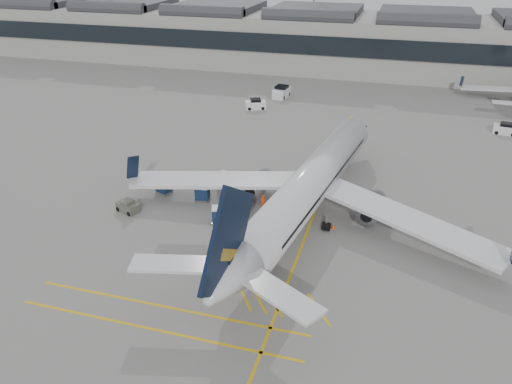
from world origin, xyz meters
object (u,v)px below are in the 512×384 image
(baggage_cart_a, at_px, (226,180))
(ramp_agent_b, at_px, (232,204))
(ramp_agent_a, at_px, (263,202))
(pushback_tug, at_px, (128,206))
(belt_loader, at_px, (286,205))
(airliner_main, at_px, (308,187))

(baggage_cart_a, relative_size, ramp_agent_b, 1.16)
(ramp_agent_a, bearing_deg, ramp_agent_b, 144.02)
(ramp_agent_b, distance_m, pushback_tug, 10.73)
(belt_loader, xyz_separation_m, pushback_tug, (-15.53, -4.74, -0.03))
(belt_loader, relative_size, baggage_cart_a, 2.78)
(airliner_main, xyz_separation_m, ramp_agent_a, (-4.58, -0.07, -2.40))
(ramp_agent_a, height_order, pushback_tug, ramp_agent_a)
(airliner_main, distance_m, baggage_cart_a, 10.84)
(belt_loader, bearing_deg, ramp_agent_b, -167.20)
(airliner_main, height_order, ramp_agent_a, airliner_main)
(belt_loader, xyz_separation_m, ramp_agent_a, (-2.28, -0.53, 0.25))
(airliner_main, bearing_deg, belt_loader, 177.26)
(airliner_main, relative_size, belt_loader, 8.16)
(ramp_agent_b, bearing_deg, belt_loader, 161.26)
(airliner_main, relative_size, baggage_cart_a, 22.72)
(ramp_agent_b, height_order, pushback_tug, ramp_agent_b)
(belt_loader, bearing_deg, pushback_tug, -167.15)
(baggage_cart_a, xyz_separation_m, ramp_agent_a, (5.38, -3.69, -0.12))
(belt_loader, relative_size, ramp_agent_b, 3.22)
(ramp_agent_a, bearing_deg, airliner_main, -54.88)
(airliner_main, height_order, belt_loader, airliner_main)
(airliner_main, height_order, pushback_tug, airliner_main)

